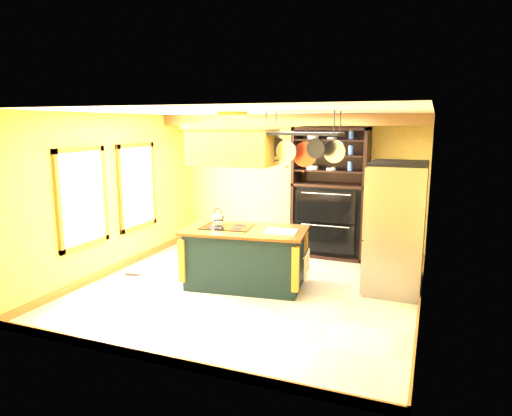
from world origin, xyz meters
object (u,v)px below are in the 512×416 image
Objects in this scene: range_hood at (233,143)px; hutch at (330,208)px; refrigerator at (395,230)px; kitchen_island at (245,257)px; pot_rack at (304,141)px.

hutch is at bearing 64.04° from range_hood.
hutch is at bearing 131.24° from refrigerator.
range_hood reaches higher than refrigerator.
refrigerator is at bearing 15.40° from range_hood.
kitchen_island is 2.03m from pot_rack.
pot_rack is (0.91, 0.01, 1.81)m from kitchen_island.
kitchen_island is 1.78m from range_hood.
kitchen_island is at bearing -163.29° from refrigerator.
pot_rack is at bearing -153.22° from refrigerator.
pot_rack is (1.10, 0.01, 0.04)m from range_hood.
pot_rack reaches higher than kitchen_island.
hutch is (-1.32, 1.51, -0.00)m from refrigerator.
pot_rack is at bearing -88.64° from hutch.
hutch is at bearing 91.36° from pot_rack.
pot_rack reaches higher than hutch.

